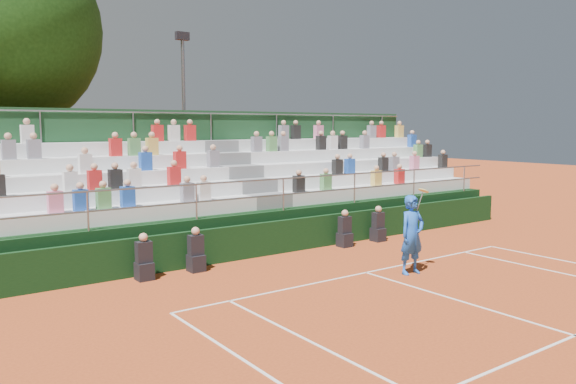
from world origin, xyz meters
TOP-DOWN VIEW (x-y plane):
  - ground at (0.00, 0.00)m, footprint 90.00×90.00m
  - courtside_wall at (0.00, 3.20)m, footprint 20.00×0.15m
  - line_officials at (-0.91, 2.75)m, footprint 8.53×0.40m
  - grandstand at (-0.01, 6.44)m, footprint 20.00×5.20m
  - tennis_player at (0.90, -0.74)m, footprint 0.92×0.54m
  - floodlight_mast at (0.92, 12.70)m, footprint 0.60×0.25m

SIDE VIEW (x-z plane):
  - ground at x=0.00m, z-range 0.00..0.00m
  - line_officials at x=-0.91m, z-range -0.12..1.07m
  - courtside_wall at x=0.00m, z-range 0.00..1.00m
  - tennis_player at x=0.90m, z-range -0.08..2.14m
  - grandstand at x=-0.01m, z-range -1.13..3.27m
  - floodlight_mast at x=0.92m, z-range 0.67..8.59m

